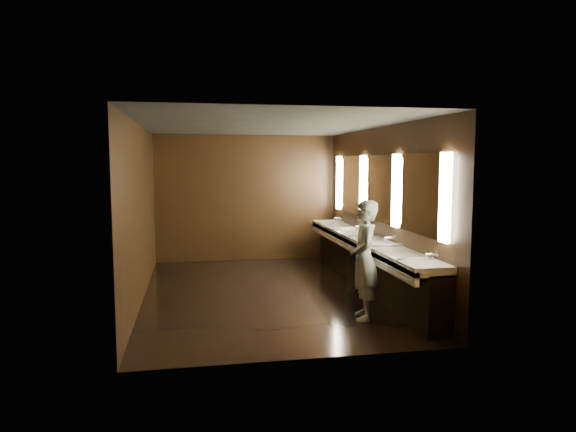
% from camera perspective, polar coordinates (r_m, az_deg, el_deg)
% --- Properties ---
extents(floor, '(6.00, 6.00, 0.00)m').
position_cam_1_polar(floor, '(8.78, -2.50, -8.50)').
color(floor, black).
rests_on(floor, ground).
extents(ceiling, '(4.00, 6.00, 0.02)m').
position_cam_1_polar(ceiling, '(8.53, -2.59, 10.04)').
color(ceiling, '#2D2D2B').
rests_on(ceiling, wall_back).
extents(wall_back, '(4.00, 0.02, 2.80)m').
position_cam_1_polar(wall_back, '(11.51, -4.65, 2.00)').
color(wall_back, black).
rests_on(wall_back, floor).
extents(wall_front, '(4.00, 0.02, 2.80)m').
position_cam_1_polar(wall_front, '(5.61, 1.77, -2.19)').
color(wall_front, black).
rests_on(wall_front, floor).
extents(wall_left, '(0.02, 6.00, 2.80)m').
position_cam_1_polar(wall_left, '(8.50, -16.02, 0.37)').
color(wall_left, black).
rests_on(wall_left, floor).
extents(wall_right, '(0.02, 6.00, 2.80)m').
position_cam_1_polar(wall_right, '(9.04, 10.11, 0.84)').
color(wall_right, black).
rests_on(wall_right, floor).
extents(sink_counter, '(0.55, 5.40, 1.01)m').
position_cam_1_polar(sink_counter, '(9.09, 8.78, -4.86)').
color(sink_counter, black).
rests_on(sink_counter, floor).
extents(mirror_band, '(0.06, 5.03, 1.15)m').
position_cam_1_polar(mirror_band, '(9.01, 10.03, 3.06)').
color(mirror_band, '#FFF4CB').
rests_on(mirror_band, wall_right).
extents(person, '(0.51, 0.67, 1.68)m').
position_cam_1_polar(person, '(7.27, 8.47, -4.85)').
color(person, '#9BDCE8').
rests_on(person, floor).
extents(trash_bin, '(0.52, 0.52, 0.61)m').
position_cam_1_polar(trash_bin, '(8.86, 7.89, -6.38)').
color(trash_bin, black).
rests_on(trash_bin, floor).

